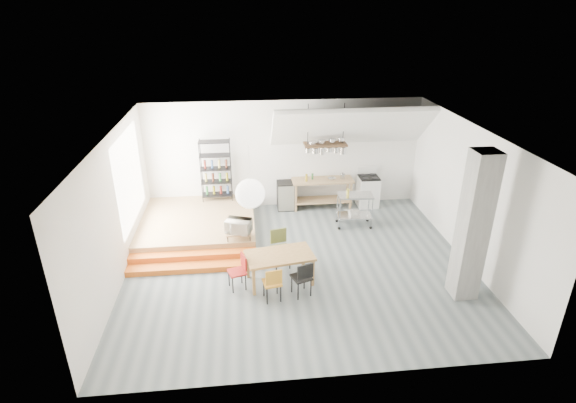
{
  "coord_description": "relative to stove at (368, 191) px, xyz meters",
  "views": [
    {
      "loc": [
        -1.23,
        -9.03,
        5.74
      ],
      "look_at": [
        -0.18,
        0.8,
        1.3
      ],
      "focal_mm": 28.0,
      "sensor_mm": 36.0,
      "label": 1
    }
  ],
  "objects": [
    {
      "name": "stove",
      "position": [
        0.0,
        0.0,
        0.0
      ],
      "size": [
        0.6,
        0.6,
        1.18
      ],
      "color": "white",
      "rests_on": "ground"
    },
    {
      "name": "chair_olive",
      "position": [
        -2.95,
        -3.1,
        0.06
      ],
      "size": [
        0.49,
        0.49,
        0.9
      ],
      "rotation": [
        0.0,
        0.0,
        0.22
      ],
      "color": "#5A622E",
      "rests_on": "ground"
    },
    {
      "name": "ceiling",
      "position": [
        -2.5,
        -3.16,
        2.72
      ],
      "size": [
        8.0,
        7.0,
        0.02
      ],
      "primitive_type": "cube",
      "color": "white",
      "rests_on": "wall_back"
    },
    {
      "name": "chair_mustard",
      "position": [
        -3.22,
        -4.48,
        -0.01
      ],
      "size": [
        0.42,
        0.42,
        0.79
      ],
      "rotation": [
        0.0,
        0.0,
        3.32
      ],
      "color": "orange",
      "rests_on": "ground"
    },
    {
      "name": "wire_shelving",
      "position": [
        -4.5,
        0.04,
        0.85
      ],
      "size": [
        0.88,
        0.38,
        1.8
      ],
      "color": "black",
      "rests_on": "platform"
    },
    {
      "name": "microwave",
      "position": [
        -3.9,
        -2.41,
        0.25
      ],
      "size": [
        0.7,
        0.58,
        0.33
      ],
      "primitive_type": "imported",
      "rotation": [
        0.0,
        0.0,
        -0.33
      ],
      "color": "beige",
      "rests_on": "microwave_shelf"
    },
    {
      "name": "paper_lantern",
      "position": [
        -3.61,
        -3.88,
        1.72
      ],
      "size": [
        0.6,
        0.6,
        0.6
      ],
      "primitive_type": "sphere",
      "color": "white",
      "rests_on": "ceiling"
    },
    {
      "name": "wall_right",
      "position": [
        1.5,
        -3.16,
        1.12
      ],
      "size": [
        0.04,
        7.0,
        3.2
      ],
      "primitive_type": "cube",
      "color": "silver",
      "rests_on": "ground"
    },
    {
      "name": "step_lower",
      "position": [
        -5.0,
        -3.11,
        -0.41
      ],
      "size": [
        3.0,
        0.35,
        0.13
      ],
      "primitive_type": "cube",
      "color": "#D55F19",
      "rests_on": "ground"
    },
    {
      "name": "bowl",
      "position": [
        -1.14,
        -0.06,
        0.46
      ],
      "size": [
        0.24,
        0.24,
        0.06
      ],
      "primitive_type": "imported",
      "rotation": [
        0.0,
        0.0,
        0.09
      ],
      "color": "silver",
      "rests_on": "kitchen_counter"
    },
    {
      "name": "mini_fridge",
      "position": [
        -2.5,
        0.04,
        -0.06
      ],
      "size": [
        0.5,
        0.5,
        0.85
      ],
      "primitive_type": "cube",
      "color": "black",
      "rests_on": "ground"
    },
    {
      "name": "chair_black",
      "position": [
        -2.58,
        -4.38,
        0.01
      ],
      "size": [
        0.48,
        0.48,
        0.83
      ],
      "rotation": [
        0.0,
        0.0,
        3.49
      ],
      "color": "black",
      "rests_on": "ground"
    },
    {
      "name": "wall_back",
      "position": [
        -2.5,
        0.34,
        1.12
      ],
      "size": [
        8.0,
        0.04,
        3.2
      ],
      "primitive_type": "cube",
      "color": "silver",
      "rests_on": "ground"
    },
    {
      "name": "kitchen_counter",
      "position": [
        -1.4,
        -0.01,
        0.15
      ],
      "size": [
        1.8,
        0.6,
        0.91
      ],
      "color": "#A18050",
      "rests_on": "ground"
    },
    {
      "name": "window_pane",
      "position": [
        -6.48,
        -1.66,
        1.32
      ],
      "size": [
        0.02,
        2.5,
        2.2
      ],
      "primitive_type": "cube",
      "color": "white",
      "rests_on": "wall_left"
    },
    {
      "name": "slope_ceiling",
      "position": [
        -0.7,
        -0.26,
        2.07
      ],
      "size": [
        4.4,
        1.44,
        1.32
      ],
      "primitive_type": "cube",
      "rotation": [
        -0.73,
        0.0,
        0.0
      ],
      "color": "white",
      "rests_on": "wall_back"
    },
    {
      "name": "floor",
      "position": [
        -2.5,
        -3.16,
        -0.48
      ],
      "size": [
        8.0,
        8.0,
        0.0
      ],
      "primitive_type": "plane",
      "color": "slate",
      "rests_on": "ground"
    },
    {
      "name": "wall_left",
      "position": [
        -6.5,
        -3.16,
        1.12
      ],
      "size": [
        0.04,
        7.0,
        3.2
      ],
      "primitive_type": "cube",
      "color": "silver",
      "rests_on": "ground"
    },
    {
      "name": "platform",
      "position": [
        -5.0,
        -1.16,
        -0.28
      ],
      "size": [
        3.0,
        3.0,
        0.4
      ],
      "primitive_type": "cube",
      "color": "#A18050",
      "rests_on": "ground"
    },
    {
      "name": "rolling_cart",
      "position": [
        -0.73,
        -1.29,
        0.13
      ],
      "size": [
        0.99,
        0.6,
        0.94
      ],
      "rotation": [
        0.0,
        0.0,
        -0.07
      ],
      "color": "silver",
      "rests_on": "ground"
    },
    {
      "name": "step_upper",
      "position": [
        -5.0,
        -2.76,
        -0.35
      ],
      "size": [
        3.0,
        0.35,
        0.27
      ],
      "primitive_type": "cube",
      "color": "#D55F19",
      "rests_on": "ground"
    },
    {
      "name": "chair_red",
      "position": [
        -3.9,
        -3.92,
        -0.01
      ],
      "size": [
        0.45,
        0.45,
        0.79
      ],
      "rotation": [
        0.0,
        0.0,
        -1.28
      ],
      "color": "#A21B17",
      "rests_on": "ground"
    },
    {
      "name": "pot_rack",
      "position": [
        -1.37,
        -0.23,
        1.5
      ],
      "size": [
        1.2,
        0.5,
        1.43
      ],
      "color": "#3C2918",
      "rests_on": "ceiling"
    },
    {
      "name": "dining_table",
      "position": [
        -3.02,
        -3.78,
        0.13
      ],
      "size": [
        1.57,
        1.05,
        0.69
      ],
      "rotation": [
        0.0,
        0.0,
        0.17
      ],
      "color": "olive",
      "rests_on": "ground"
    },
    {
      "name": "concrete_column",
      "position": [
        0.8,
        -4.66,
        1.12
      ],
      "size": [
        0.5,
        0.5,
        3.2
      ],
      "primitive_type": "cube",
      "color": "slate",
      "rests_on": "ground"
    },
    {
      "name": "microwave_shelf",
      "position": [
        -3.9,
        -2.41,
        0.07
      ],
      "size": [
        0.6,
        0.4,
        0.16
      ],
      "color": "#A18050",
      "rests_on": "platform"
    }
  ]
}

